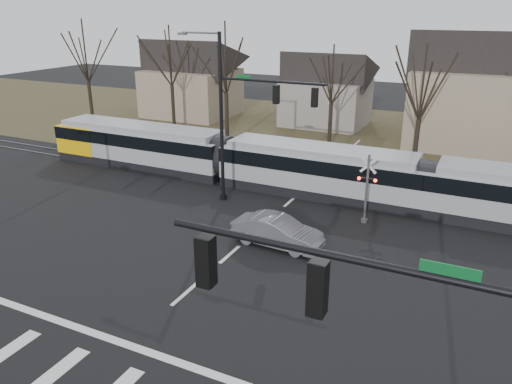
% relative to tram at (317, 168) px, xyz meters
% --- Properties ---
extents(ground, '(140.00, 140.00, 0.00)m').
position_rel_tram_xyz_m(ground, '(-1.00, -16.00, -1.74)').
color(ground, black).
extents(grass_verge, '(140.00, 28.00, 0.01)m').
position_rel_tram_xyz_m(grass_verge, '(-1.00, 16.00, -1.74)').
color(grass_verge, '#38331E').
rests_on(grass_verge, ground).
extents(crosswalk, '(27.00, 2.60, 0.01)m').
position_rel_tram_xyz_m(crosswalk, '(-1.00, -20.00, -1.74)').
color(crosswalk, silver).
rests_on(crosswalk, ground).
extents(stop_line, '(28.00, 0.35, 0.01)m').
position_rel_tram_xyz_m(stop_line, '(-1.00, -17.80, -1.74)').
color(stop_line, silver).
rests_on(stop_line, ground).
extents(lane_dashes, '(0.18, 30.00, 0.01)m').
position_rel_tram_xyz_m(lane_dashes, '(-1.00, -0.00, -1.74)').
color(lane_dashes, silver).
rests_on(lane_dashes, ground).
extents(rail_pair, '(90.00, 1.52, 0.06)m').
position_rel_tram_xyz_m(rail_pair, '(-1.00, -0.20, -1.71)').
color(rail_pair, '#59595E').
rests_on(rail_pair, ground).
extents(tram, '(42.20, 3.13, 3.20)m').
position_rel_tram_xyz_m(tram, '(0.00, 0.00, 0.00)').
color(tram, gray).
rests_on(tram, ground).
extents(sedan, '(2.21, 4.91, 1.55)m').
position_rel_tram_xyz_m(sedan, '(0.71, -8.04, -0.97)').
color(sedan, slate).
rests_on(sedan, ground).
extents(signal_pole_far, '(9.28, 0.44, 10.20)m').
position_rel_tram_xyz_m(signal_pole_far, '(-3.40, -3.50, 3.96)').
color(signal_pole_far, black).
rests_on(signal_pole_far, ground).
extents(rail_crossing_signal, '(1.08, 0.36, 4.00)m').
position_rel_tram_xyz_m(rail_crossing_signal, '(4.00, -3.21, 0.14)').
color(rail_crossing_signal, '#59595B').
rests_on(rail_crossing_signal, ground).
extents(tree_row, '(59.20, 7.20, 10.00)m').
position_rel_tram_xyz_m(tree_row, '(1.00, 10.00, 3.26)').
color(tree_row, black).
rests_on(tree_row, ground).
extents(house_a, '(9.72, 8.64, 8.60)m').
position_rel_tram_xyz_m(house_a, '(-21.00, 18.00, 2.72)').
color(house_a, gray).
rests_on(house_a, ground).
extents(house_b, '(8.64, 7.56, 7.65)m').
position_rel_tram_xyz_m(house_b, '(-6.00, 20.00, 2.23)').
color(house_b, gray).
rests_on(house_b, ground).
extents(house_c, '(10.80, 8.64, 10.10)m').
position_rel_tram_xyz_m(house_c, '(8.00, 17.00, 3.49)').
color(house_c, gray).
rests_on(house_c, ground).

